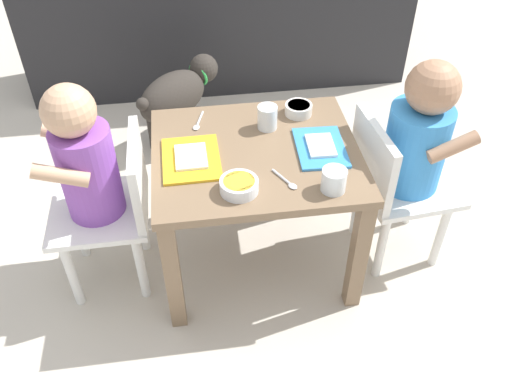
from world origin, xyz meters
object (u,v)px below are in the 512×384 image
object	(u,v)px
water_cup_right	(267,119)
dining_table	(256,173)
water_cup_left	(334,181)
dog	(177,94)
food_tray_left	(191,158)
veggie_bowl_far	(299,109)
spoon_by_left_tray	(198,123)
cereal_bowl_left_side	(239,185)
seated_child_right	(413,144)
food_tray_right	(321,147)
seated_child_left	(92,170)
spoon_by_right_tray	(287,181)

from	to	relation	value
water_cup_right	dining_table	bearing A→B (deg)	-113.99
water_cup_left	water_cup_right	size ratio (longest dim) A/B	0.91
dog	food_tray_left	xyz separation A→B (m)	(0.03, -0.71, 0.22)
veggie_bowl_far	food_tray_left	bearing A→B (deg)	-151.46
water_cup_left	spoon_by_left_tray	world-z (taller)	water_cup_left
cereal_bowl_left_side	seated_child_right	bearing A→B (deg)	14.61
dining_table	veggie_bowl_far	distance (m)	0.25
food_tray_left	food_tray_right	world-z (taller)	same
seated_child_left	seated_child_right	size ratio (longest dim) A/B	1.00
water_cup_right	veggie_bowl_far	size ratio (longest dim) A/B	0.86
seated_child_right	spoon_by_left_tray	world-z (taller)	seated_child_right
seated_child_left	food_tray_left	distance (m)	0.27
dog	food_tray_right	bearing A→B (deg)	-60.60
seated_child_left	seated_child_right	bearing A→B (deg)	-0.84
food_tray_left	water_cup_right	bearing A→B (deg)	28.34
food_tray_right	water_cup_right	bearing A→B (deg)	136.64
food_tray_right	water_cup_left	world-z (taller)	water_cup_left
cereal_bowl_left_side	spoon_by_right_tray	xyz separation A→B (m)	(0.13, 0.02, -0.02)
dining_table	water_cup_left	bearing A→B (deg)	-47.20
dining_table	cereal_bowl_left_side	distance (m)	0.20
water_cup_right	spoon_by_left_tray	distance (m)	0.21
water_cup_left	veggie_bowl_far	distance (m)	0.36
seated_child_right	spoon_by_right_tray	size ratio (longest dim) A/B	7.42
seated_child_right	food_tray_left	xyz separation A→B (m)	(-0.64, 0.01, 0.01)
cereal_bowl_left_side	veggie_bowl_far	distance (m)	0.40
food_tray_left	veggie_bowl_far	world-z (taller)	veggie_bowl_far
veggie_bowl_far	spoon_by_left_tray	world-z (taller)	veggie_bowl_far
dog	spoon_by_right_tray	distance (m)	0.91
veggie_bowl_far	spoon_by_right_tray	world-z (taller)	veggie_bowl_far
seated_child_right	spoon_by_right_tray	world-z (taller)	seated_child_right
water_cup_right	cereal_bowl_left_side	xyz separation A→B (m)	(-0.12, -0.27, -0.01)
veggie_bowl_far	spoon_by_left_tray	distance (m)	0.31
spoon_by_left_tray	spoon_by_right_tray	xyz separation A→B (m)	(0.21, -0.30, 0.00)
food_tray_right	spoon_by_left_tray	distance (m)	0.38
veggie_bowl_far	spoon_by_left_tray	xyz separation A→B (m)	(-0.31, -0.01, -0.02)
food_tray_left	seated_child_right	bearing A→B (deg)	-0.98
seated_child_right	food_tray_left	size ratio (longest dim) A/B	3.37
food_tray_left	dog	bearing A→B (deg)	92.80
dog	water_cup_left	xyz separation A→B (m)	(0.39, -0.89, 0.24)
dining_table	food_tray_left	size ratio (longest dim) A/B	2.85
seated_child_right	food_tray_left	world-z (taller)	seated_child_right
dining_table	seated_child_right	bearing A→B (deg)	-3.06
seated_child_right	cereal_bowl_left_side	xyz separation A→B (m)	(-0.52, -0.14, 0.02)
seated_child_right	cereal_bowl_left_side	bearing A→B (deg)	-165.39
seated_child_right	spoon_by_left_tray	bearing A→B (deg)	163.01
seated_child_left	seated_child_right	world-z (taller)	seated_child_left
seated_child_left	food_tray_right	size ratio (longest dim) A/B	3.47
water_cup_right	cereal_bowl_left_side	distance (m)	0.30
food_tray_right	spoon_by_right_tray	xyz separation A→B (m)	(-0.12, -0.13, -0.00)
food_tray_left	cereal_bowl_left_side	world-z (taller)	cereal_bowl_left_side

